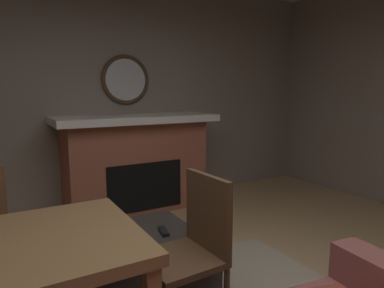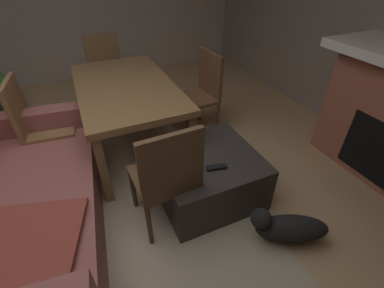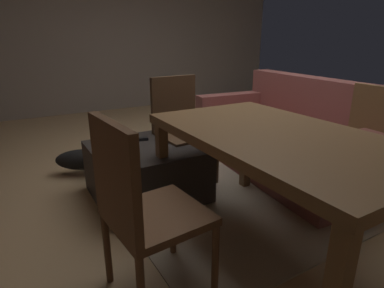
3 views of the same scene
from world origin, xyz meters
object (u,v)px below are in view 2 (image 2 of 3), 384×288
at_px(ottoman_coffee_table, 206,175).
at_px(dining_chair_east, 107,67).
at_px(dining_chair_north, 37,121).
at_px(small_dog, 287,227).
at_px(dining_table, 126,92).
at_px(dining_chair_south, 202,89).
at_px(tv_remote, 216,167).
at_px(dining_chair_west, 167,175).
at_px(potted_plant, 0,92).
at_px(couch, 14,212).

relative_size(ottoman_coffee_table, dining_chair_east, 0.89).
xyz_separation_m(dining_chair_north, small_dog, (-1.69, -1.58, -0.36)).
relative_size(dining_table, dining_chair_south, 1.69).
distance_m(tv_remote, dining_chair_west, 0.41).
bearing_deg(dining_chair_west, potted_plant, 28.13).
bearing_deg(dining_chair_east, dining_chair_west, -179.72).
xyz_separation_m(tv_remote, small_dog, (-0.52, -0.32, -0.28)).
xyz_separation_m(couch, dining_chair_west, (-0.31, -1.05, 0.22)).
bearing_deg(small_dog, ottoman_coffee_table, 24.86).
height_order(couch, tv_remote, couch).
bearing_deg(tv_remote, small_dog, -136.07).
distance_m(tv_remote, small_dog, 0.67).
xyz_separation_m(ottoman_coffee_table, small_dog, (-0.69, -0.32, -0.05)).
bearing_deg(potted_plant, tv_remote, -145.20).
xyz_separation_m(couch, tv_remote, (-0.30, -1.45, 0.14)).
distance_m(couch, ottoman_coffee_table, 1.47).
distance_m(dining_table, dining_chair_south, 0.86).
bearing_deg(dining_chair_south, tv_remote, 159.45).
bearing_deg(small_dog, dining_chair_west, 55.02).
distance_m(potted_plant, small_dog, 3.72).
xyz_separation_m(ottoman_coffee_table, potted_plant, (2.39, 1.78, 0.11)).
bearing_deg(couch, potted_plant, 8.18).
distance_m(dining_table, dining_chair_north, 0.86).
height_order(ottoman_coffee_table, dining_table, dining_table).
height_order(dining_chair_south, dining_chair_west, same).
bearing_deg(tv_remote, dining_chair_south, -8.52).
bearing_deg(tv_remote, dining_chair_west, 103.71).
bearing_deg(couch, small_dog, -114.89).
bearing_deg(dining_chair_south, dining_chair_north, 89.95).
distance_m(ottoman_coffee_table, small_dog, 0.76).
xyz_separation_m(dining_chair_north, dining_chair_west, (-1.18, -0.85, 0.00)).
height_order(ottoman_coffee_table, dining_chair_east, dining_chair_east).
bearing_deg(dining_chair_north, couch, 167.27).
bearing_deg(dining_chair_south, couch, 114.69).
distance_m(dining_chair_north, potted_plant, 1.49).
height_order(ottoman_coffee_table, dining_chair_south, dining_chair_south).
bearing_deg(dining_chair_west, dining_table, 0.20).
bearing_deg(dining_chair_east, tv_remote, -169.95).
height_order(dining_chair_north, dining_chair_east, same).
bearing_deg(dining_chair_north, ottoman_coffee_table, -128.62).
distance_m(dining_chair_north, small_dog, 2.34).
bearing_deg(tv_remote, ottoman_coffee_table, 10.17).
bearing_deg(dining_chair_east, potted_plant, 81.13).
relative_size(couch, dining_chair_west, 2.22).
bearing_deg(ottoman_coffee_table, dining_chair_north, 51.38).
distance_m(ottoman_coffee_table, dining_chair_south, 1.14).
relative_size(ottoman_coffee_table, dining_chair_north, 0.89).
bearing_deg(dining_table, dining_chair_north, 89.39).
height_order(dining_chair_east, small_dog, dining_chair_east).
relative_size(tv_remote, dining_chair_east, 0.17).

